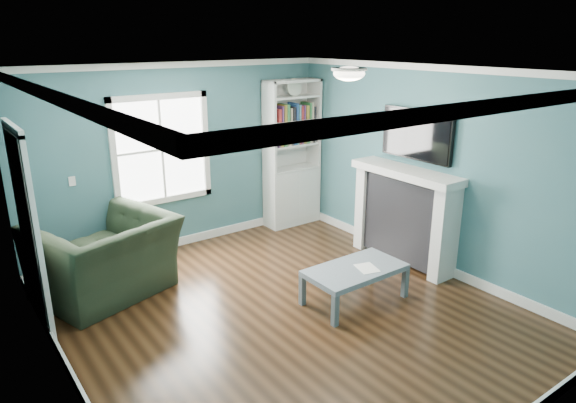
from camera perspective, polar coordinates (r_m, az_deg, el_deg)
floor at (r=5.82m, az=-0.14°, el=-12.25°), size 5.00×5.00×0.00m
room_walls at (r=5.20m, az=-0.15°, el=2.99°), size 5.00×5.00×5.00m
trim at (r=5.30m, az=-0.15°, el=-0.61°), size 4.50×5.00×2.60m
window at (r=7.22m, az=-13.85°, el=5.63°), size 1.40×0.06×1.50m
bookshelf at (r=8.18m, az=0.42°, el=3.76°), size 0.90×0.35×2.31m
fireplace at (r=6.98m, az=12.81°, el=-1.66°), size 0.44×1.58×1.30m
tv at (r=6.80m, az=14.12°, el=7.23°), size 0.06×1.10×0.65m
door at (r=5.82m, az=-26.94°, el=-2.63°), size 0.12×0.98×2.17m
ceiling_fixture at (r=5.69m, az=6.80°, el=14.03°), size 0.38×0.38×0.15m
light_switch at (r=6.93m, az=-22.86°, el=2.09°), size 0.08×0.01×0.12m
recliner at (r=6.30m, az=-19.81°, el=-4.59°), size 1.64×1.31×1.25m
coffee_table at (r=5.94m, az=7.47°, el=-7.77°), size 1.14×0.62×0.42m
paper_sheet at (r=5.92m, az=8.77°, el=-7.33°), size 0.28×0.32×0.00m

